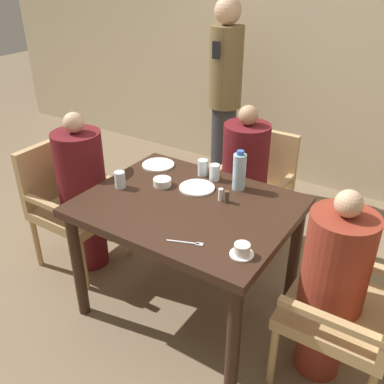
% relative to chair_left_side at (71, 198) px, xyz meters
% --- Properties ---
extents(ground_plane, '(16.00, 16.00, 0.00)m').
position_rel_chair_left_side_xyz_m(ground_plane, '(0.99, 0.00, -0.50)').
color(ground_plane, '#7A664C').
extents(wall_back, '(8.00, 0.06, 2.80)m').
position_rel_chair_left_side_xyz_m(wall_back, '(0.99, 2.14, 0.90)').
color(wall_back, beige).
rests_on(wall_back, ground_plane).
extents(dining_table, '(1.18, 0.93, 0.77)m').
position_rel_chair_left_side_xyz_m(dining_table, '(0.99, 0.00, 0.17)').
color(dining_table, '#331E14').
rests_on(dining_table, ground_plane).
extents(chair_left_side, '(0.54, 0.53, 0.89)m').
position_rel_chair_left_side_xyz_m(chair_left_side, '(0.00, 0.00, 0.00)').
color(chair_left_side, tan).
rests_on(chair_left_side, ground_plane).
extents(diner_in_left_chair, '(0.32, 0.32, 1.15)m').
position_rel_chair_left_side_xyz_m(diner_in_left_chair, '(0.14, 0.00, 0.09)').
color(diner_in_left_chair, '#5B1419').
rests_on(diner_in_left_chair, ground_plane).
extents(chair_far_side, '(0.53, 0.54, 0.89)m').
position_rel_chair_left_side_xyz_m(chair_far_side, '(0.99, 0.87, 0.00)').
color(chair_far_side, tan).
rests_on(chair_far_side, ground_plane).
extents(diner_in_far_chair, '(0.32, 0.32, 1.15)m').
position_rel_chair_left_side_xyz_m(diner_in_far_chair, '(0.99, 0.73, 0.09)').
color(diner_in_far_chair, '#5B1419').
rests_on(diner_in_far_chair, ground_plane).
extents(chair_right_side, '(0.54, 0.53, 0.89)m').
position_rel_chair_left_side_xyz_m(chair_right_side, '(1.99, 0.00, 0.00)').
color(chair_right_side, tan).
rests_on(chair_right_side, ground_plane).
extents(diner_in_right_chair, '(0.32, 0.32, 1.11)m').
position_rel_chair_left_side_xyz_m(diner_in_right_chair, '(1.85, 0.00, 0.07)').
color(diner_in_right_chair, maroon).
rests_on(diner_in_right_chair, ground_plane).
extents(standing_host, '(0.29, 0.33, 1.72)m').
position_rel_chair_left_side_xyz_m(standing_host, '(0.35, 1.57, 0.43)').
color(standing_host, '#2D2D33').
rests_on(standing_host, ground_plane).
extents(plate_main_left, '(0.21, 0.21, 0.01)m').
position_rel_chair_left_side_xyz_m(plate_main_left, '(0.95, 0.17, 0.28)').
color(plate_main_left, white).
rests_on(plate_main_left, dining_table).
extents(plate_main_right, '(0.21, 0.21, 0.01)m').
position_rel_chair_left_side_xyz_m(plate_main_right, '(0.56, 0.31, 0.28)').
color(plate_main_right, white).
rests_on(plate_main_right, dining_table).
extents(teacup_with_saucer, '(0.12, 0.12, 0.06)m').
position_rel_chair_left_side_xyz_m(teacup_with_saucer, '(1.47, -0.26, 0.30)').
color(teacup_with_saucer, white).
rests_on(teacup_with_saucer, dining_table).
extents(bowl_small, '(0.11, 0.11, 0.04)m').
position_rel_chair_left_side_xyz_m(bowl_small, '(0.75, 0.10, 0.30)').
color(bowl_small, white).
rests_on(bowl_small, dining_table).
extents(water_bottle, '(0.08, 0.08, 0.25)m').
position_rel_chair_left_side_xyz_m(water_bottle, '(1.15, 0.31, 0.39)').
color(water_bottle, '#A3C6DB').
rests_on(water_bottle, dining_table).
extents(glass_tall_near, '(0.06, 0.06, 0.10)m').
position_rel_chair_left_side_xyz_m(glass_tall_near, '(0.88, 0.35, 0.33)').
color(glass_tall_near, silver).
rests_on(glass_tall_near, dining_table).
extents(glass_tall_mid, '(0.06, 0.06, 0.10)m').
position_rel_chair_left_side_xyz_m(glass_tall_mid, '(0.97, 0.33, 0.33)').
color(glass_tall_mid, silver).
rests_on(glass_tall_mid, dining_table).
extents(glass_tall_far, '(0.06, 0.06, 0.10)m').
position_rel_chair_left_side_xyz_m(glass_tall_far, '(0.55, -0.06, 0.33)').
color(glass_tall_far, silver).
rests_on(glass_tall_far, dining_table).
extents(salt_shaker, '(0.03, 0.03, 0.08)m').
position_rel_chair_left_side_xyz_m(salt_shaker, '(1.13, 0.13, 0.31)').
color(salt_shaker, white).
rests_on(salt_shaker, dining_table).
extents(pepper_shaker, '(0.03, 0.03, 0.07)m').
position_rel_chair_left_side_xyz_m(pepper_shaker, '(1.17, 0.13, 0.31)').
color(pepper_shaker, '#4C3D2D').
rests_on(pepper_shaker, dining_table).
extents(fork_beside_plate, '(0.18, 0.08, 0.00)m').
position_rel_chair_left_side_xyz_m(fork_beside_plate, '(1.21, -0.32, 0.28)').
color(fork_beside_plate, silver).
rests_on(fork_beside_plate, dining_table).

